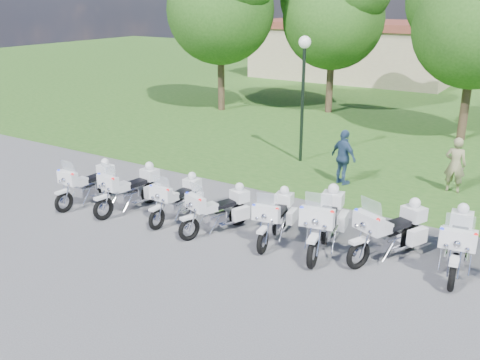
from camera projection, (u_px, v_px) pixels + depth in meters
The scene contains 16 objects.
ground at pixel (192, 219), 14.88m from camera, with size 100.00×100.00×0.00m, color #4C4C51.
grass_lawn at pixel (433, 86), 36.41m from camera, with size 100.00×48.00×0.01m, color #29581B.
motorcycle_0 at pixel (88, 183), 15.86m from camera, with size 0.77×2.21×1.48m.
motorcycle_1 at pixel (131, 188), 15.32m from camera, with size 0.97×2.32×1.57m.
motorcycle_2 at pixel (178, 198), 14.74m from camera, with size 0.70×2.13×1.43m.
motorcycle_3 at pixel (219, 209), 13.92m from camera, with size 1.20×2.10×1.47m.
motorcycle_4 at pixel (275, 216), 13.50m from camera, with size 0.94×2.17×1.46m.
motorcycle_5 at pixel (325, 221), 12.94m from camera, with size 1.13×2.56×1.73m.
motorcycle_6 at pixel (391, 231), 12.50m from camera, with size 1.43×2.29×1.65m.
motorcycle_7 at pixel (458, 242), 11.95m from camera, with size 0.98×2.42×1.63m.
lamp_post at pixel (304, 69), 18.98m from camera, with size 0.44×0.44×4.57m.
tree_1 at pixel (333, 8), 26.77m from camera, with size 5.97×5.10×7.96m.
tree_2 at pixel (477, 14), 21.37m from camera, with size 5.89×5.02×7.85m.
building_west at pixel (356, 50), 39.57m from camera, with size 14.56×8.32×4.10m.
bystander_a at pixel (455, 165), 16.66m from camera, with size 0.64×0.42×1.77m, color #88845C.
bystander_c at pixel (344, 158), 17.34m from camera, with size 1.07×0.44×1.82m, color navy.
Camera 1 is at (8.47, -10.85, 5.91)m, focal length 40.00 mm.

